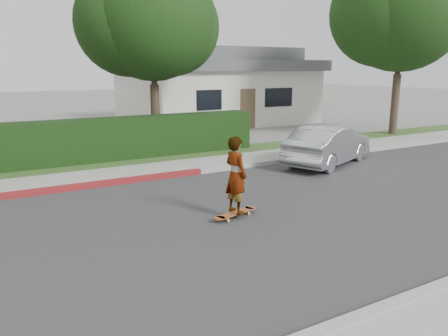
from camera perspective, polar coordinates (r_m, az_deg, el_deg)
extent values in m
plane|color=slate|center=(9.41, 2.54, -6.59)|extent=(120.00, 120.00, 0.00)
cube|color=#2D2D30|center=(9.41, 2.54, -6.56)|extent=(60.00, 8.00, 0.01)
cube|color=#9E9E99|center=(6.59, 22.67, -15.85)|extent=(60.00, 0.20, 0.15)
cube|color=#9E9E99|center=(12.90, -7.19, -0.95)|extent=(60.00, 0.20, 0.15)
cube|color=gray|center=(13.72, -8.64, -0.23)|extent=(60.00, 1.60, 0.12)
cube|color=#2D4C1E|center=(15.19, -10.82, 0.92)|extent=(60.00, 1.60, 0.10)
cube|color=black|center=(14.99, -22.60, 2.72)|extent=(15.00, 1.00, 1.50)
cylinder|color=#33261C|center=(17.74, -8.94, 6.65)|extent=(0.36, 0.36, 2.52)
cylinder|color=#33261C|center=(17.64, -9.15, 12.76)|extent=(0.24, 0.24, 2.10)
sphere|color=black|center=(17.75, -9.38, 18.87)|extent=(4.80, 4.80, 4.80)
sphere|color=black|center=(17.84, -12.36, 18.07)|extent=(4.08, 4.08, 4.08)
sphere|color=black|center=(18.33, -6.93, 17.80)|extent=(3.84, 3.84, 3.84)
cylinder|color=#33261C|center=(22.28, 21.40, 7.63)|extent=(0.36, 0.36, 2.88)
cylinder|color=#33261C|center=(22.22, 21.86, 13.17)|extent=(0.24, 0.24, 2.40)
sphere|color=black|center=(22.37, 22.35, 18.69)|extent=(5.60, 5.60, 5.60)
sphere|color=black|center=(22.00, 20.08, 18.46)|extent=(4.76, 4.76, 4.76)
sphere|color=black|center=(23.22, 23.12, 17.63)|extent=(4.48, 4.48, 4.48)
cube|color=beige|center=(26.79, -1.21, 9.36)|extent=(10.00, 8.00, 3.00)
cube|color=#4C4C51|center=(26.74, -1.22, 13.22)|extent=(10.60, 8.60, 0.60)
cube|color=#4C4C51|center=(26.75, -1.23, 14.50)|extent=(8.40, 6.40, 0.80)
cube|color=black|center=(22.07, -1.94, 8.87)|extent=(1.40, 0.06, 1.00)
cube|color=black|center=(24.36, 7.16, 9.16)|extent=(1.80, 0.06, 1.00)
cube|color=brown|center=(23.27, 3.13, 7.71)|extent=(0.90, 0.06, 2.10)
cylinder|color=yellow|center=(9.15, 0.54, -6.87)|extent=(0.07, 0.05, 0.06)
cylinder|color=yellow|center=(9.27, -0.28, -6.60)|extent=(0.07, 0.05, 0.06)
cylinder|color=yellow|center=(9.60, 3.24, -5.94)|extent=(0.07, 0.05, 0.06)
cylinder|color=yellow|center=(9.72, 2.43, -5.70)|extent=(0.07, 0.05, 0.06)
cube|color=silver|center=(9.20, 0.13, -6.47)|extent=(0.10, 0.20, 0.03)
cube|color=silver|center=(9.64, 2.83, -5.56)|extent=(0.10, 0.20, 0.03)
cube|color=brown|center=(9.41, 1.52, -5.86)|extent=(1.00, 0.49, 0.02)
cylinder|color=brown|center=(9.08, -0.59, -6.56)|extent=(0.29, 0.29, 0.02)
cylinder|color=brown|center=(9.75, 3.47, -5.21)|extent=(0.29, 0.29, 0.02)
imported|color=white|center=(9.18, 1.55, -0.93)|extent=(0.48, 0.65, 1.65)
imported|color=#B8BCC0|center=(14.89, 13.49, 2.95)|extent=(4.25, 2.85, 1.32)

